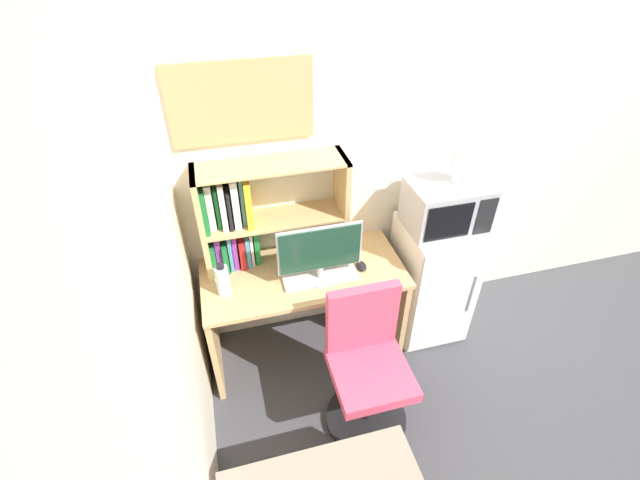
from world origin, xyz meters
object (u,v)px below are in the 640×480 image
(computer_mouse, at_px, (361,266))
(water_bottle, at_px, (223,280))
(monitor, at_px, (320,252))
(desk_fan, at_px, (466,162))
(keyboard, at_px, (320,277))
(microwave, at_px, (446,206))
(wall_corkboard, at_px, (242,103))
(hutch_bookshelf, at_px, (249,217))
(mini_fridge, at_px, (431,279))
(desk_chair, at_px, (367,371))

(computer_mouse, relative_size, water_bottle, 0.46)
(monitor, relative_size, desk_fan, 1.98)
(keyboard, bearing_deg, microwave, 6.19)
(monitor, bearing_deg, wall_corkboard, 130.93)
(computer_mouse, bearing_deg, microwave, 6.71)
(monitor, relative_size, keyboard, 1.10)
(keyboard, distance_m, wall_corkboard, 1.10)
(monitor, height_order, desk_fan, desk_fan)
(desk_fan, bearing_deg, water_bottle, -177.37)
(keyboard, height_order, desk_fan, desk_fan)
(hutch_bookshelf, xyz_separation_m, microwave, (1.20, -0.17, -0.01))
(computer_mouse, relative_size, wall_corkboard, 0.13)
(hutch_bookshelf, relative_size, microwave, 1.81)
(monitor, height_order, microwave, microwave)
(hutch_bookshelf, relative_size, desk_fan, 3.44)
(mini_fridge, height_order, desk_fan, desk_fan)
(desk_fan, bearing_deg, computer_mouse, -174.53)
(mini_fridge, bearing_deg, hutch_bookshelf, 171.68)
(desk_chair, relative_size, wall_corkboard, 1.23)
(water_bottle, relative_size, microwave, 0.45)
(water_bottle, height_order, wall_corkboard, wall_corkboard)
(microwave, bearing_deg, mini_fridge, -90.20)
(water_bottle, relative_size, desk_chair, 0.23)
(hutch_bookshelf, relative_size, monitor, 1.73)
(desk_chair, bearing_deg, wall_corkboard, 118.85)
(hutch_bookshelf, distance_m, monitor, 0.47)
(microwave, distance_m, desk_fan, 0.30)
(water_bottle, distance_m, desk_chair, 0.98)
(keyboard, bearing_deg, wall_corkboard, 131.84)
(microwave, xyz_separation_m, desk_fan, (0.07, -0.01, 0.30))
(wall_corkboard, bearing_deg, hutch_bookshelf, -111.39)
(keyboard, bearing_deg, hutch_bookshelf, 144.54)
(desk_chair, bearing_deg, water_bottle, 144.68)
(keyboard, distance_m, computer_mouse, 0.27)
(keyboard, distance_m, mini_fridge, 0.89)
(monitor, bearing_deg, microwave, 6.70)
(monitor, height_order, desk_chair, monitor)
(microwave, bearing_deg, keyboard, -173.81)
(keyboard, bearing_deg, desk_fan, 5.37)
(desk_chair, bearing_deg, microwave, 40.47)
(hutch_bookshelf, height_order, desk_fan, desk_fan)
(microwave, bearing_deg, monitor, -173.30)
(keyboard, relative_size, mini_fridge, 0.50)
(mini_fridge, bearing_deg, water_bottle, -177.13)
(microwave, height_order, desk_chair, microwave)
(desk_fan, relative_size, wall_corkboard, 0.33)
(keyboard, height_order, computer_mouse, computer_mouse)
(monitor, xyz_separation_m, keyboard, (0.00, 0.01, -0.20))
(water_bottle, bearing_deg, microwave, 2.99)
(keyboard, height_order, wall_corkboard, wall_corkboard)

